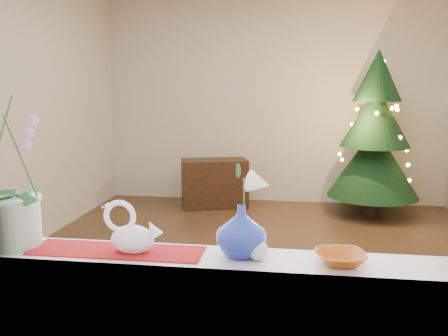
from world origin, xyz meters
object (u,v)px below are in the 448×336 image
Objects in this scene: blue_vase at (241,227)px; paperweight at (258,251)px; amber_dish at (340,259)px; orchid_pot at (9,164)px; side_table at (215,183)px; swan at (132,228)px; xmas_tree at (375,134)px.

paperweight is at bearing -29.19° from blue_vase.
blue_vase is 3.00× the size of paperweight.
orchid_pot is at bearing 179.48° from amber_dish.
paperweight reaches higher than side_table.
blue_vase is at bearing 1.33° from orchid_pot.
blue_vase is 0.39m from amber_dish.
swan is 1.01× the size of blue_vase.
paperweight is 0.31m from amber_dish.
orchid_pot is 2.91× the size of swan.
paperweight is 4.47m from xmas_tree.
orchid_pot is at bearing -115.52° from xmas_tree.
paperweight is 0.09× the size of side_table.
xmas_tree is at bearing -19.94° from side_table.
swan is at bearing 178.70° from paperweight.
swan is at bearing -101.98° from side_table.
orchid_pot is 4.31× the size of amber_dish.
amber_dish is 4.40m from xmas_tree.
amber_dish reaches higher than side_table.
orchid_pot is 0.97m from blue_vase.
orchid_pot is 1.36m from amber_dish.
amber_dish is (0.31, 0.01, -0.02)m from paperweight.
side_table is at bearing 94.67° from swan.
swan is at bearing -109.74° from xmas_tree.
orchid_pot reaches higher than swan.
paperweight is at bearing -95.66° from side_table.
blue_vase is (0.94, 0.02, -0.23)m from orchid_pot.
xmas_tree reaches higher than paperweight.
side_table is (0.09, 4.41, -0.96)m from orchid_pot.
blue_vase is at bearing -96.43° from side_table.
xmas_tree is at bearing 76.37° from paperweight.
swan is 0.12× the size of xmas_tree.
amber_dish is at bearing -0.52° from orchid_pot.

